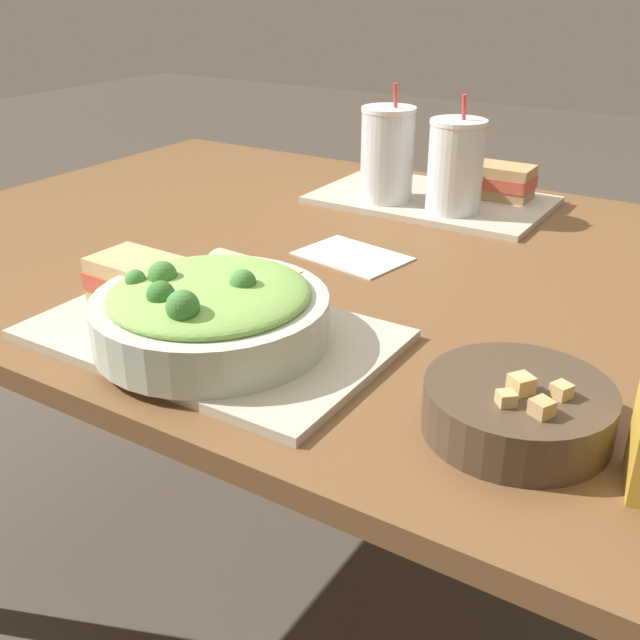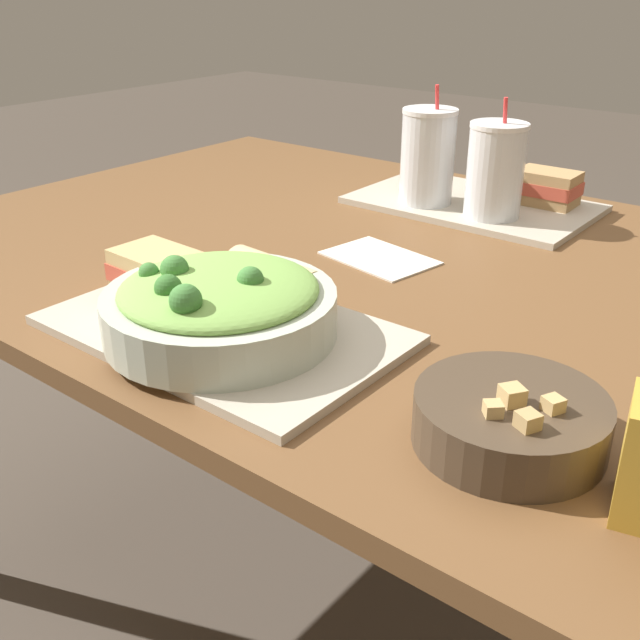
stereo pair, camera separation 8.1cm
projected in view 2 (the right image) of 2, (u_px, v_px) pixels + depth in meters
name	position (u px, v px, depth m)	size (l,w,h in m)	color
ground_plane	(340.00, 589.00, 1.58)	(12.00, 12.00, 0.00)	#4C4238
dining_table	(345.00, 293.00, 1.28)	(1.48, 1.09, 0.76)	brown
tray_near	(223.00, 329.00, 0.95)	(0.44, 0.28, 0.01)	#BCB29E
tray_far	(473.00, 204.00, 1.45)	(0.44, 0.28, 0.01)	#BCB29E
salad_bowl	(219.00, 305.00, 0.91)	(0.29, 0.29, 0.10)	beige
soup_bowl	(510.00, 419.00, 0.72)	(0.19, 0.19, 0.07)	#473828
sandwich_near	(158.00, 273.00, 1.02)	(0.12, 0.09, 0.06)	tan
baguette_near	(275.00, 278.00, 1.01)	(0.15, 0.07, 0.06)	#DBBC84
sandwich_far	(547.00, 188.00, 1.42)	(0.12, 0.08, 0.06)	tan
drink_cup_dark	(427.00, 160.00, 1.41)	(0.10, 0.10, 0.22)	silver
drink_cup_red	(495.00, 173.00, 1.33)	(0.10, 0.10, 0.21)	silver
napkin_folded	(380.00, 258.00, 1.20)	(0.19, 0.15, 0.00)	silver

